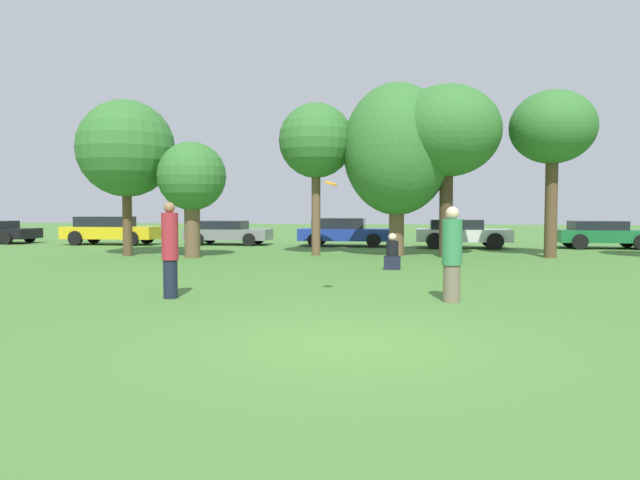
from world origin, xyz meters
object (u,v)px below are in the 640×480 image
Objects in this scene: parked_car_blue at (344,232)px; bystander_sitting at (392,255)px; tree_3 at (397,150)px; tree_5 at (553,129)px; person_catcher at (452,254)px; tree_0 at (126,149)px; person_thrower at (170,250)px; parked_car_grey at (227,232)px; tree_1 at (192,178)px; parked_car_green at (603,234)px; tree_2 at (316,142)px; parked_car_white at (461,233)px; tree_4 at (447,132)px; parked_car_yellow at (110,230)px; frisbee at (331,183)px.

bystander_sitting is at bearing -76.34° from parked_car_blue.
tree_5 is at bearing 0.77° from tree_3.
tree_0 reaches higher than person_catcher.
person_thrower reaches higher than parked_car_grey.
parked_car_green is at bearing 24.35° from tree_1.
bystander_sitting is 0.26× the size of parked_car_green.
bystander_sitting is 8.20m from tree_1.
bystander_sitting is 6.76m from tree_2.
tree_5 reaches higher than tree_0.
parked_car_white is (11.02, -0.77, 0.07)m from parked_car_grey.
bystander_sitting is at bearing -106.06° from parked_car_white.
tree_2 is 0.92× the size of tree_4.
tree_0 is 9.95m from tree_3.
parked_car_grey is (5.66, 0.80, -0.11)m from parked_car_yellow.
parked_car_grey is (-13.75, 5.53, -3.94)m from tree_5.
tree_1 reaches higher than parked_car_white.
parked_car_green is (6.12, 0.64, -0.03)m from parked_car_white.
bystander_sitting is 0.24× the size of parked_car_blue.
tree_0 reaches higher than parked_car_white.
tree_4 is at bearing -101.08° from parked_car_white.
tree_5 is (12.67, 1.88, 1.72)m from tree_1.
parked_car_yellow is 1.12× the size of parked_car_white.
parked_car_blue is (-3.85, 16.10, -0.22)m from person_catcher.
person_catcher reaches higher than bystander_sitting.
parked_car_white is at bearing -6.42° from parked_car_blue.
tree_3 is at bearing 172.58° from tree_4.
tree_4 reaches higher than tree_0.
frisbee is at bearing -79.30° from tree_2.
bystander_sitting is at bearing -81.52° from person_catcher.
parked_car_blue reaches higher than parked_car_green.
tree_1 is 4.75m from tree_2.
tree_3 is at bearing 90.02° from bystander_sitting.
person_thrower reaches higher than parked_car_green.
parked_car_blue is at bearing 80.78° from person_thrower.
frisbee is 12.73m from tree_5.
frisbee is at bearing -95.40° from tree_3.
tree_0 is 1.25× the size of parked_car_yellow.
tree_2 is (-4.27, 10.55, 3.34)m from person_catcher.
tree_2 is 1.23× the size of parked_car_yellow.
tree_3 is at bearing -64.93° from parked_car_blue.
person_catcher is 0.44× the size of parked_car_white.
bystander_sitting is (-1.28, 5.82, -0.47)m from person_catcher.
tree_2 is 1.40× the size of parked_car_grey.
tree_1 is 0.70× the size of tree_5.
tree_2 is at bearing 11.11° from tree_0.
tree_3 reaches higher than bystander_sitting.
parked_car_white is at bearing 60.51° from tree_3.
tree_0 is 1.01× the size of tree_2.
tree_3 is at bearing -19.36° from parked_car_yellow.
tree_4 is at bearing 9.92° from tree_1.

